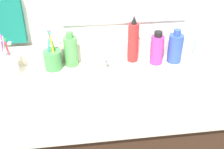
{
  "coord_description": "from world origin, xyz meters",
  "views": [
    {
      "loc": [
        -0.13,
        -0.94,
        1.46
      ],
      "look_at": [
        -0.01,
        0.0,
        0.87
      ],
      "focal_mm": 44.31,
      "sensor_mm": 36.0,
      "label": 1
    }
  ],
  "objects_px": {
    "bottle_gel_clear": "(200,47)",
    "bottle_soap_pink": "(157,49)",
    "bottle_shampoo_blue": "(175,48)",
    "cup_white_ceramic": "(8,65)",
    "hand_towel": "(11,19)",
    "faucet": "(104,59)",
    "bottle_toner_green": "(71,51)",
    "bottle_spray_red": "(133,41)",
    "cup_green": "(53,59)"
  },
  "relations": [
    {
      "from": "bottle_spray_red",
      "to": "cup_white_ceramic",
      "type": "bearing_deg",
      "value": -173.25
    },
    {
      "from": "bottle_soap_pink",
      "to": "cup_green",
      "type": "xyz_separation_m",
      "value": [
        -0.49,
        0.01,
        -0.02
      ]
    },
    {
      "from": "bottle_shampoo_blue",
      "to": "cup_green",
      "type": "height_order",
      "value": "cup_green"
    },
    {
      "from": "hand_towel",
      "to": "bottle_soap_pink",
      "type": "distance_m",
      "value": 0.68
    },
    {
      "from": "bottle_shampoo_blue",
      "to": "cup_white_ceramic",
      "type": "distance_m",
      "value": 0.77
    },
    {
      "from": "bottle_shampoo_blue",
      "to": "bottle_spray_red",
      "type": "height_order",
      "value": "bottle_spray_red"
    },
    {
      "from": "cup_white_ceramic",
      "to": "bottle_spray_red",
      "type": "bearing_deg",
      "value": 6.75
    },
    {
      "from": "faucet",
      "to": "bottle_toner_green",
      "type": "relative_size",
      "value": 0.94
    },
    {
      "from": "hand_towel",
      "to": "bottle_toner_green",
      "type": "height_order",
      "value": "hand_towel"
    },
    {
      "from": "cup_white_ceramic",
      "to": "hand_towel",
      "type": "bearing_deg",
      "value": 80.51
    },
    {
      "from": "bottle_toner_green",
      "to": "bottle_shampoo_blue",
      "type": "bearing_deg",
      "value": -3.37
    },
    {
      "from": "bottle_toner_green",
      "to": "cup_white_ceramic",
      "type": "bearing_deg",
      "value": -167.31
    },
    {
      "from": "bottle_gel_clear",
      "to": "bottle_soap_pink",
      "type": "bearing_deg",
      "value": -177.49
    },
    {
      "from": "bottle_gel_clear",
      "to": "bottle_toner_green",
      "type": "bearing_deg",
      "value": 177.87
    },
    {
      "from": "bottle_gel_clear",
      "to": "bottle_spray_red",
      "type": "height_order",
      "value": "bottle_spray_red"
    },
    {
      "from": "bottle_shampoo_blue",
      "to": "cup_green",
      "type": "distance_m",
      "value": 0.58
    },
    {
      "from": "bottle_gel_clear",
      "to": "bottle_shampoo_blue",
      "type": "height_order",
      "value": "bottle_shampoo_blue"
    },
    {
      "from": "hand_towel",
      "to": "faucet",
      "type": "height_order",
      "value": "hand_towel"
    },
    {
      "from": "bottle_toner_green",
      "to": "cup_green",
      "type": "height_order",
      "value": "cup_green"
    },
    {
      "from": "bottle_gel_clear",
      "to": "bottle_spray_red",
      "type": "xyz_separation_m",
      "value": [
        -0.33,
        0.03,
        0.03
      ]
    },
    {
      "from": "faucet",
      "to": "cup_green",
      "type": "bearing_deg",
      "value": -177.99
    },
    {
      "from": "bottle_soap_pink",
      "to": "bottle_toner_green",
      "type": "relative_size",
      "value": 0.96
    },
    {
      "from": "bottle_spray_red",
      "to": "bottle_toner_green",
      "type": "height_order",
      "value": "bottle_spray_red"
    },
    {
      "from": "bottle_spray_red",
      "to": "cup_green",
      "type": "xyz_separation_m",
      "value": [
        -0.38,
        -0.03,
        -0.05
      ]
    },
    {
      "from": "hand_towel",
      "to": "cup_green",
      "type": "height_order",
      "value": "hand_towel"
    },
    {
      "from": "bottle_shampoo_blue",
      "to": "bottle_soap_pink",
      "type": "bearing_deg",
      "value": -177.82
    },
    {
      "from": "cup_white_ceramic",
      "to": "bottle_toner_green",
      "type": "bearing_deg",
      "value": 12.69
    },
    {
      "from": "bottle_shampoo_blue",
      "to": "cup_white_ceramic",
      "type": "relative_size",
      "value": 0.83
    },
    {
      "from": "hand_towel",
      "to": "faucet",
      "type": "relative_size",
      "value": 1.38
    },
    {
      "from": "hand_towel",
      "to": "bottle_gel_clear",
      "type": "relative_size",
      "value": 1.48
    },
    {
      "from": "hand_towel",
      "to": "bottle_gel_clear",
      "type": "bearing_deg",
      "value": -5.37
    },
    {
      "from": "cup_green",
      "to": "cup_white_ceramic",
      "type": "distance_m",
      "value": 0.19
    },
    {
      "from": "bottle_spray_red",
      "to": "cup_green",
      "type": "bearing_deg",
      "value": -175.8
    },
    {
      "from": "bottle_shampoo_blue",
      "to": "bottle_spray_red",
      "type": "relative_size",
      "value": 0.73
    },
    {
      "from": "bottle_gel_clear",
      "to": "bottle_shampoo_blue",
      "type": "bearing_deg",
      "value": -177.25
    },
    {
      "from": "faucet",
      "to": "bottle_toner_green",
      "type": "bearing_deg",
      "value": 174.67
    },
    {
      "from": "bottle_gel_clear",
      "to": "bottle_shampoo_blue",
      "type": "xyz_separation_m",
      "value": [
        -0.13,
        -0.01,
        0.01
      ]
    },
    {
      "from": "bottle_gel_clear",
      "to": "bottle_soap_pink",
      "type": "height_order",
      "value": "bottle_soap_pink"
    },
    {
      "from": "bottle_gel_clear",
      "to": "cup_white_ceramic",
      "type": "xyz_separation_m",
      "value": [
        -0.9,
        -0.04,
        -0.01
      ]
    },
    {
      "from": "bottle_shampoo_blue",
      "to": "bottle_toner_green",
      "type": "bearing_deg",
      "value": 176.63
    },
    {
      "from": "bottle_gel_clear",
      "to": "bottle_soap_pink",
      "type": "relative_size",
      "value": 0.91
    },
    {
      "from": "hand_towel",
      "to": "bottle_shampoo_blue",
      "type": "bearing_deg",
      "value": -6.73
    },
    {
      "from": "cup_green",
      "to": "bottle_gel_clear",
      "type": "bearing_deg",
      "value": -0.06
    },
    {
      "from": "faucet",
      "to": "bottle_gel_clear",
      "type": "height_order",
      "value": "bottle_gel_clear"
    },
    {
      "from": "bottle_shampoo_blue",
      "to": "bottle_spray_red",
      "type": "distance_m",
      "value": 0.2
    },
    {
      "from": "bottle_gel_clear",
      "to": "bottle_toner_green",
      "type": "xyz_separation_m",
      "value": [
        -0.62,
        0.02,
        0.01
      ]
    },
    {
      "from": "bottle_shampoo_blue",
      "to": "bottle_soap_pink",
      "type": "xyz_separation_m",
      "value": [
        -0.09,
        -0.0,
        0.0
      ]
    },
    {
      "from": "cup_green",
      "to": "cup_white_ceramic",
      "type": "height_order",
      "value": "cup_white_ceramic"
    },
    {
      "from": "bottle_shampoo_blue",
      "to": "bottle_soap_pink",
      "type": "height_order",
      "value": "bottle_shampoo_blue"
    },
    {
      "from": "hand_towel",
      "to": "bottle_spray_red",
      "type": "bearing_deg",
      "value": -5.56
    }
  ]
}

